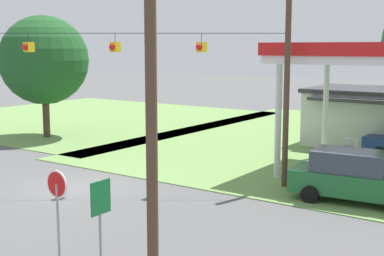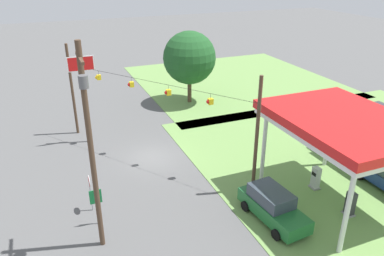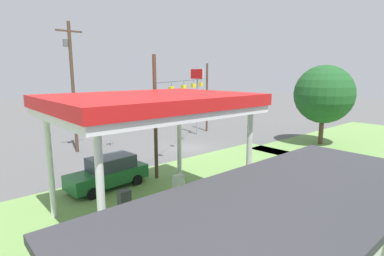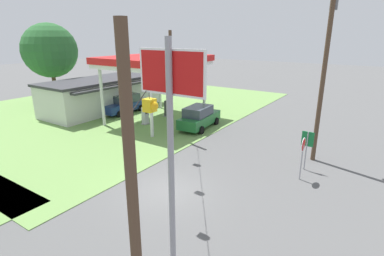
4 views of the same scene
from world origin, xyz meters
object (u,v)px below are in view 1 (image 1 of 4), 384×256
(car_at_pumps_front, at_px, (355,177))
(utility_pole_main, at_px, (152,27))
(fuel_pump_near, at_px, (350,156))
(tree_west_verge, at_px, (44,60))
(stop_sign_roadside, at_px, (57,194))
(route_sign, at_px, (100,206))

(car_at_pumps_front, bearing_deg, utility_pole_main, -104.87)
(fuel_pump_near, distance_m, tree_west_verge, 19.87)
(fuel_pump_near, relative_size, tree_west_verge, 0.21)
(stop_sign_roadside, bearing_deg, tree_west_verge, -39.12)
(fuel_pump_near, distance_m, route_sign, 14.65)
(car_at_pumps_front, height_order, utility_pole_main, utility_pole_main)
(car_at_pumps_front, height_order, stop_sign_roadside, stop_sign_roadside)
(car_at_pumps_front, bearing_deg, route_sign, -115.08)
(stop_sign_roadside, xyz_separation_m, utility_pole_main, (3.39, 0.04, 4.47))
(stop_sign_roadside, xyz_separation_m, route_sign, (1.53, 0.12, -0.10))
(utility_pole_main, relative_size, tree_west_verge, 1.45)
(route_sign, xyz_separation_m, tree_west_verge, (-17.60, 12.94, 3.28))
(utility_pole_main, bearing_deg, fuel_pump_near, 90.41)
(stop_sign_roadside, height_order, tree_west_verge, tree_west_verge)
(stop_sign_roadside, distance_m, route_sign, 1.53)
(stop_sign_roadside, bearing_deg, fuel_pump_near, -102.65)
(stop_sign_roadside, distance_m, utility_pole_main, 5.61)
(fuel_pump_near, bearing_deg, utility_pole_main, -89.59)
(fuel_pump_near, height_order, tree_west_verge, tree_west_verge)
(route_sign, relative_size, tree_west_verge, 0.31)
(fuel_pump_near, xyz_separation_m, car_at_pumps_front, (1.77, -4.67, 0.23))
(car_at_pumps_front, relative_size, utility_pole_main, 0.45)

